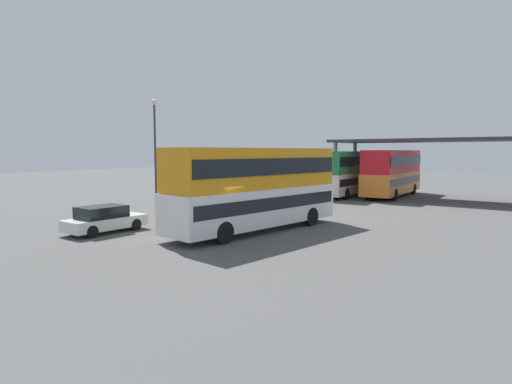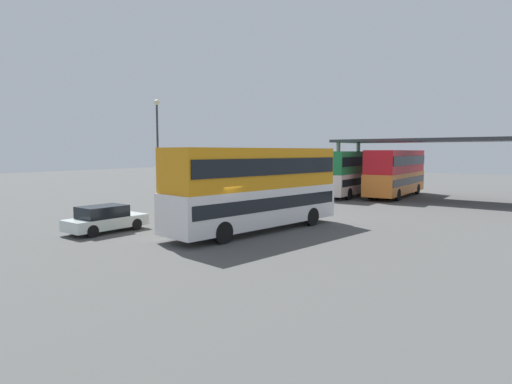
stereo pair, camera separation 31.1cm
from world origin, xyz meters
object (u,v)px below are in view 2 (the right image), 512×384
at_px(parked_hatchback, 105,219).
at_px(lamppost_tall, 157,139).
at_px(double_decker_near_canopy, 350,171).
at_px(double_decker_mid_row, 396,171).
at_px(double_decker_main, 256,186).

bearing_deg(parked_hatchback, lamppost_tall, 38.33).
distance_m(parked_hatchback, lamppost_tall, 13.18).
xyz_separation_m(double_decker_near_canopy, double_decker_mid_row, (3.70, 1.54, 0.05)).
xyz_separation_m(parked_hatchback, lamppost_tall, (-6.76, 10.43, 4.38)).
bearing_deg(double_decker_near_canopy, double_decker_main, -172.89).
relative_size(double_decker_main, double_decker_mid_row, 1.02).
xyz_separation_m(double_decker_mid_row, lamppost_tall, (-14.58, -14.80, 2.78)).
bearing_deg(lamppost_tall, double_decker_main, -24.97).
height_order(parked_hatchback, double_decker_near_canopy, double_decker_near_canopy).
height_order(double_decker_main, lamppost_tall, lamppost_tall).
distance_m(double_decker_main, double_decker_near_canopy, 19.43).
bearing_deg(parked_hatchback, double_decker_main, -49.55).
bearing_deg(double_decker_main, double_decker_near_canopy, 18.04).
distance_m(double_decker_near_canopy, double_decker_mid_row, 4.01).
height_order(double_decker_main, parked_hatchback, double_decker_main).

